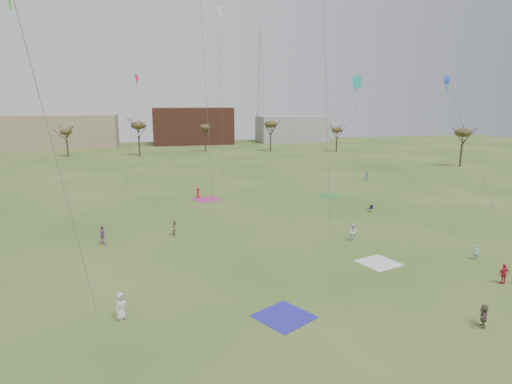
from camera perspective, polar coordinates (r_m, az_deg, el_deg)
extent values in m
plane|color=#335219|center=(30.69, 5.69, -14.72)|extent=(260.00, 260.00, 0.00)
imported|color=silver|center=(29.50, -17.72, -14.42)|extent=(1.04, 1.07, 1.85)
imported|color=#BF203D|center=(38.33, 30.40, -9.49)|extent=(0.96, 0.43, 1.62)
imported|color=#998A61|center=(45.47, -10.80, -4.77)|extent=(0.87, 0.97, 1.64)
imported|color=brown|center=(30.88, 28.31, -14.44)|extent=(1.27, 1.36, 1.52)
imported|color=#77C6C7|center=(42.76, 27.49, -7.20)|extent=(0.61, 0.54, 1.40)
imported|color=purple|center=(44.55, -19.96, -5.48)|extent=(0.47, 1.11, 1.88)
imported|color=white|center=(44.06, 13.00, -5.32)|extent=(1.06, 0.96, 1.78)
imported|color=red|center=(62.76, -7.81, -0.11)|extent=(0.85, 0.74, 1.46)
imported|color=#1F4D92|center=(78.35, 14.64, 2.04)|extent=(0.89, 1.10, 1.49)
cube|color=#2928AD|center=(28.96, 3.79, -16.41)|extent=(4.37, 4.37, 0.03)
cube|color=white|center=(39.02, 16.20, -9.16)|extent=(3.77, 3.77, 0.03)
cube|color=#A13170|center=(61.55, -6.64, -1.01)|extent=(4.61, 4.61, 0.03)
cube|color=#308439|center=(64.34, 9.77, -0.53)|extent=(4.48, 4.48, 0.03)
cube|color=#131936|center=(56.18, 15.10, -2.17)|extent=(0.62, 0.62, 0.04)
cube|color=#131936|center=(56.28, 15.28, -1.91)|extent=(0.26, 0.52, 0.44)
cube|color=white|center=(73.61, -5.12, 22.92)|extent=(0.91, 0.91, 1.55)
cube|color=white|center=(73.44, -5.10, 22.23)|extent=(0.08, 0.08, 2.33)
cylinder|color=#4C4C51|center=(72.96, -4.72, 12.41)|extent=(0.76, 1.34, 26.88)
cylinder|color=#4C4C51|center=(26.36, -25.21, 3.58)|extent=(2.74, 1.07, 19.07)
cylinder|color=#4C4C51|center=(45.37, -6.68, 12.32)|extent=(0.81, 2.15, 26.37)
cube|color=teal|center=(75.99, 13.47, 14.27)|extent=(1.09, 1.09, 2.15)
cube|color=teal|center=(75.96, 13.44, 13.70)|extent=(0.08, 0.08, 1.93)
cylinder|color=#4C4C51|center=(73.66, 13.30, 8.01)|extent=(1.94, 4.49, 16.31)
cylinder|color=#4C4C51|center=(42.24, 9.48, 11.26)|extent=(0.10, 4.07, 24.89)
cone|color=red|center=(68.79, -15.78, 14.60)|extent=(0.97, 0.07, 0.97)
cube|color=red|center=(68.76, -15.75, 14.08)|extent=(0.08, 0.08, 1.59)
cylinder|color=#4C4C51|center=(68.94, -16.46, 7.68)|extent=(2.59, 0.15, 16.52)
cone|color=blue|center=(60.35, 24.34, 13.57)|extent=(1.12, 0.08, 1.12)
cube|color=blue|center=(60.32, 24.28, 12.89)|extent=(0.08, 0.08, 1.83)
cylinder|color=#4C4C51|center=(59.37, 26.85, 5.82)|extent=(3.72, 5.99, 15.62)
cylinder|color=#3A2B1E|center=(120.05, -24.04, 5.41)|extent=(0.40, 0.40, 4.32)
ellipsoid|color=#473D1E|center=(119.72, -24.21, 7.39)|extent=(3.02, 3.02, 1.58)
cylinder|color=#3A2B1E|center=(114.28, -15.44, 6.01)|extent=(0.40, 0.40, 5.40)
ellipsoid|color=#473D1E|center=(113.90, -15.59, 8.62)|extent=(3.78, 3.78, 1.98)
cylinder|color=#3A2B1E|center=(121.26, -6.81, 6.50)|extent=(0.40, 0.40, 4.68)
ellipsoid|color=#473D1E|center=(120.92, -6.86, 8.64)|extent=(3.28, 3.28, 1.72)
cylinder|color=#3A2B1E|center=(120.99, 1.98, 6.71)|extent=(0.40, 0.40, 5.28)
ellipsoid|color=#473D1E|center=(120.63, 2.00, 9.13)|extent=(3.70, 3.70, 1.94)
cylinder|color=#3A2B1E|center=(122.68, 10.79, 6.33)|extent=(0.40, 0.40, 4.20)
ellipsoid|color=#473D1E|center=(122.36, 10.87, 8.22)|extent=(2.94, 2.94, 1.54)
cylinder|color=#3A2B1E|center=(102.28, 25.87, 4.48)|extent=(0.40, 0.40, 5.04)
ellipsoid|color=#473D1E|center=(101.86, 26.12, 7.20)|extent=(3.53, 3.53, 1.85)
cube|color=#937F60|center=(143.27, -24.61, 7.41)|extent=(32.00, 14.00, 10.00)
cube|color=brown|center=(146.65, -8.58, 8.83)|extent=(26.00, 16.00, 12.00)
cube|color=gray|center=(152.30, 4.88, 8.46)|extent=(24.00, 12.00, 9.00)
cylinder|color=#9EA3A8|center=(156.14, 0.86, 13.91)|extent=(0.16, 0.16, 38.00)
cylinder|color=#9EA3A8|center=(156.55, 0.29, 13.91)|extent=(0.16, 0.16, 38.00)
cylinder|color=#9EA3A8|center=(155.04, 0.44, 13.93)|extent=(0.16, 0.16, 38.00)
cylinder|color=#9EA3A8|center=(157.93, 0.54, 21.37)|extent=(0.10, 0.10, 3.00)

